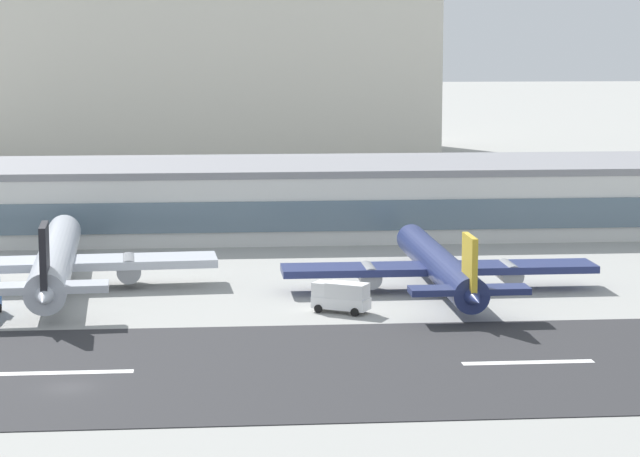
{
  "coord_description": "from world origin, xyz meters",
  "views": [
    {
      "loc": [
        11.93,
        -105.51,
        29.21
      ],
      "look_at": [
        25.32,
        48.67,
        5.86
      ],
      "focal_mm": 72.13,
      "sensor_mm": 36.0,
      "label": 1
    }
  ],
  "objects_px": {
    "terminal_building": "(245,198)",
    "airliner_black_tail_gate_0": "(55,262)",
    "service_box_truck_2": "(341,296)",
    "distant_hotel_block": "(183,57)",
    "airliner_gold_tail_gate_1": "(440,267)"
  },
  "relations": [
    {
      "from": "terminal_building",
      "to": "airliner_black_tail_gate_0",
      "type": "xyz_separation_m",
      "value": [
        -23.12,
        -41.78,
        -1.96
      ]
    },
    {
      "from": "service_box_truck_2",
      "to": "distant_hotel_block",
      "type": "bearing_deg",
      "value": -54.74
    },
    {
      "from": "terminal_building",
      "to": "service_box_truck_2",
      "type": "bearing_deg",
      "value": -81.46
    },
    {
      "from": "distant_hotel_block",
      "to": "airliner_gold_tail_gate_1",
      "type": "height_order",
      "value": "distant_hotel_block"
    },
    {
      "from": "airliner_gold_tail_gate_1",
      "to": "service_box_truck_2",
      "type": "relative_size",
      "value": 6.72
    },
    {
      "from": "airliner_gold_tail_gate_1",
      "to": "distant_hotel_block",
      "type": "bearing_deg",
      "value": 9.5
    },
    {
      "from": "terminal_building",
      "to": "airliner_gold_tail_gate_1",
      "type": "bearing_deg",
      "value": -65.69
    },
    {
      "from": "airliner_black_tail_gate_0",
      "to": "service_box_truck_2",
      "type": "distance_m",
      "value": 35.11
    },
    {
      "from": "distant_hotel_block",
      "to": "airliner_black_tail_gate_0",
      "type": "relative_size",
      "value": 2.59
    },
    {
      "from": "distant_hotel_block",
      "to": "airliner_black_tail_gate_0",
      "type": "xyz_separation_m",
      "value": [
        -11.67,
        -180.85,
        -20.46
      ]
    },
    {
      "from": "distant_hotel_block",
      "to": "airliner_gold_tail_gate_1",
      "type": "xyz_separation_m",
      "value": [
        32.53,
        -185.74,
        -20.88
      ]
    },
    {
      "from": "airliner_gold_tail_gate_1",
      "to": "service_box_truck_2",
      "type": "bearing_deg",
      "value": 128.74
    },
    {
      "from": "distant_hotel_block",
      "to": "service_box_truck_2",
      "type": "bearing_deg",
      "value": -84.18
    },
    {
      "from": "service_box_truck_2",
      "to": "airliner_gold_tail_gate_1",
      "type": "bearing_deg",
      "value": -111.39
    },
    {
      "from": "airliner_black_tail_gate_0",
      "to": "airliner_gold_tail_gate_1",
      "type": "distance_m",
      "value": 44.47
    }
  ]
}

